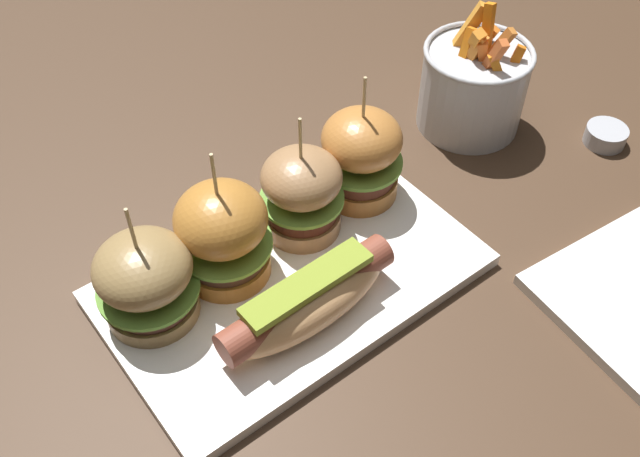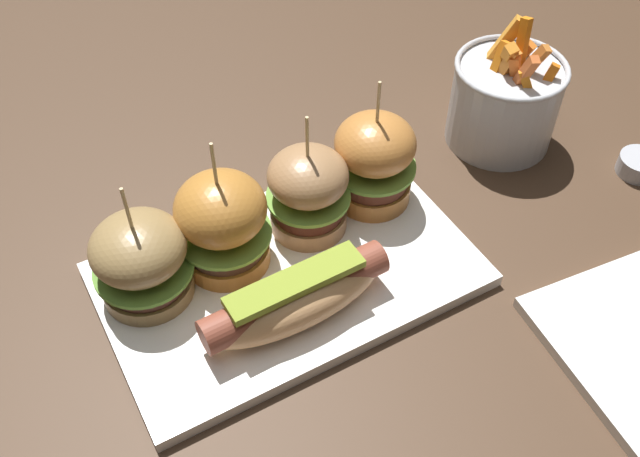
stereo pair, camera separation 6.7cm
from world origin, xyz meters
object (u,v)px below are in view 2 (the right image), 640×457
at_px(platter_main, 288,275).
at_px(slider_center_left, 222,223).
at_px(hot_dog, 296,298).
at_px(fries_bucket, 505,101).
at_px(slider_center_right, 308,191).
at_px(sauce_ramekin, 640,164).
at_px(slider_far_right, 374,160).
at_px(slider_far_left, 141,260).

relative_size(platter_main, slider_center_left, 2.38).
bearing_deg(hot_dog, fries_bucket, 19.89).
distance_m(hot_dog, slider_center_right, 0.11).
bearing_deg(slider_center_left, fries_bucket, 4.47).
distance_m(hot_dog, sauce_ramekin, 0.43).
height_order(platter_main, sauce_ramekin, sauce_ramekin).
xyz_separation_m(slider_far_right, fries_bucket, (0.19, 0.02, -0.01)).
bearing_deg(slider_center_left, platter_main, -42.43).
bearing_deg(platter_main, fries_bucket, 12.48).
bearing_deg(fries_bucket, slider_far_right, -173.16).
bearing_deg(fries_bucket, slider_center_left, -175.53).
height_order(slider_center_right, fries_bucket, same).
xyz_separation_m(platter_main, slider_center_right, (0.05, 0.04, 0.05)).
distance_m(slider_center_left, sauce_ramekin, 0.47).
distance_m(slider_center_right, sauce_ramekin, 0.38).
relative_size(hot_dog, slider_far_left, 1.36).
bearing_deg(slider_center_left, slider_far_right, 1.81).
xyz_separation_m(slider_center_right, fries_bucket, (0.27, 0.03, -0.01)).
height_order(platter_main, slider_center_right, slider_center_right).
xyz_separation_m(slider_far_left, slider_center_left, (0.08, -0.00, 0.01)).
xyz_separation_m(slider_center_left, slider_far_right, (0.17, 0.01, -0.00)).
height_order(hot_dog, fries_bucket, fries_bucket).
relative_size(hot_dog, slider_center_left, 1.22).
bearing_deg(sauce_ramekin, slider_center_left, 168.07).
distance_m(slider_center_left, slider_far_right, 0.17).
bearing_deg(platter_main, slider_far_right, 20.58).
distance_m(hot_dog, fries_bucket, 0.35).
xyz_separation_m(hot_dog, slider_far_left, (-0.11, 0.09, 0.02)).
xyz_separation_m(fries_bucket, sauce_ramekin, (0.10, -0.12, -0.04)).
distance_m(hot_dog, slider_center_left, 0.10).
bearing_deg(hot_dog, slider_center_left, 106.44).
xyz_separation_m(slider_center_left, sauce_ramekin, (0.46, -0.10, -0.05)).
bearing_deg(fries_bucket, hot_dog, -160.11).
height_order(slider_far_left, fries_bucket, fries_bucket).
relative_size(slider_center_right, fries_bucket, 0.91).
distance_m(slider_far_left, sauce_ramekin, 0.55).
height_order(hot_dog, slider_far_right, slider_far_right).
bearing_deg(sauce_ramekin, slider_far_left, 169.72).
height_order(hot_dog, slider_center_left, slider_center_left).
bearing_deg(fries_bucket, sauce_ramekin, -51.31).
height_order(slider_far_right, sauce_ramekin, slider_far_right).
bearing_deg(hot_dog, slider_far_left, 139.11).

